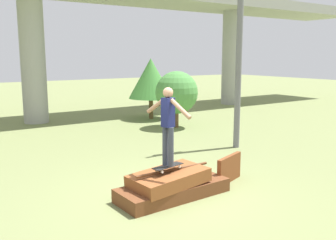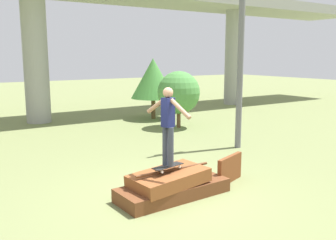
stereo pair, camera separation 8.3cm
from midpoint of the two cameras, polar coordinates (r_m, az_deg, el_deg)
The scene contains 8 objects.
ground_plane at distance 8.39m, azimuth 1.09°, elevation -11.59°, with size 80.00×80.00×0.00m, color olive.
scrap_pile at distance 8.27m, azimuth 0.83°, elevation -9.95°, with size 2.55×1.11×0.65m.
scrap_plank_loose at distance 9.33m, azimuth 9.65°, elevation -7.37°, with size 1.03×0.46×0.65m.
skateboard at distance 8.07m, azimuth 0.30°, elevation -7.07°, with size 0.79×0.36×0.09m.
skater at distance 7.84m, azimuth 0.30°, elevation -0.09°, with size 0.33×1.26×1.68m.
utility_pole at distance 12.54m, azimuth 11.25°, elevation 11.41°, with size 1.30×0.20×6.66m.
tree_behind_left at distance 15.92m, azimuth 1.80°, elevation 4.20°, with size 1.81×1.81×2.42m.
tree_behind_right at distance 18.18m, azimuth -2.15°, elevation 6.35°, with size 2.16×2.16×2.94m.
Camera 2 is at (-4.38, -6.47, 3.06)m, focal length 40.00 mm.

